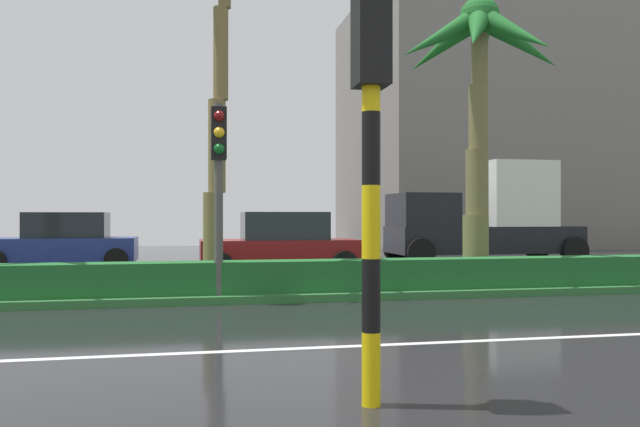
{
  "coord_description": "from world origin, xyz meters",
  "views": [
    {
      "loc": [
        4.86,
        -5.71,
        1.61
      ],
      "look_at": [
        8.54,
        12.07,
        1.68
      ],
      "focal_mm": 36.25,
      "sensor_mm": 36.0,
      "label": 1
    }
  ],
  "objects_px": {
    "traffic_signal_median_right": "(219,163)",
    "car_in_traffic_second": "(64,242)",
    "traffic_signal_foreground": "(370,103)",
    "box_truck_lead": "(485,218)",
    "car_in_traffic_third": "(281,244)",
    "palm_tree_centre_right": "(479,66)"
  },
  "relations": [
    {
      "from": "traffic_signal_median_right",
      "to": "car_in_traffic_third",
      "type": "xyz_separation_m",
      "value": [
        1.97,
        5.71,
        -1.76
      ]
    },
    {
      "from": "palm_tree_centre_right",
      "to": "traffic_signal_foreground",
      "type": "distance_m",
      "value": 10.13
    },
    {
      "from": "car_in_traffic_second",
      "to": "box_truck_lead",
      "type": "bearing_deg",
      "value": 179.71
    },
    {
      "from": "traffic_signal_median_right",
      "to": "box_truck_lead",
      "type": "relative_size",
      "value": 0.55
    },
    {
      "from": "traffic_signal_foreground",
      "to": "box_truck_lead",
      "type": "distance_m",
      "value": 17.37
    },
    {
      "from": "traffic_signal_median_right",
      "to": "traffic_signal_foreground",
      "type": "height_order",
      "value": "traffic_signal_foreground"
    },
    {
      "from": "traffic_signal_foreground",
      "to": "palm_tree_centre_right",
      "type": "bearing_deg",
      "value": -120.76
    },
    {
      "from": "traffic_signal_foreground",
      "to": "car_in_traffic_second",
      "type": "xyz_separation_m",
      "value": [
        -5.15,
        15.21,
        -1.75
      ]
    },
    {
      "from": "traffic_signal_foreground",
      "to": "box_truck_lead",
      "type": "bearing_deg",
      "value": -119.19
    },
    {
      "from": "traffic_signal_foreground",
      "to": "car_in_traffic_second",
      "type": "relative_size",
      "value": 0.87
    },
    {
      "from": "traffic_signal_median_right",
      "to": "traffic_signal_foreground",
      "type": "bearing_deg",
      "value": -81.89
    },
    {
      "from": "car_in_traffic_third",
      "to": "traffic_signal_foreground",
      "type": "bearing_deg",
      "value": 85.34
    },
    {
      "from": "palm_tree_centre_right",
      "to": "traffic_signal_median_right",
      "type": "distance_m",
      "value": 6.7
    },
    {
      "from": "traffic_signal_median_right",
      "to": "car_in_traffic_third",
      "type": "height_order",
      "value": "traffic_signal_median_right"
    },
    {
      "from": "traffic_signal_median_right",
      "to": "car_in_traffic_third",
      "type": "relative_size",
      "value": 0.82
    },
    {
      "from": "traffic_signal_median_right",
      "to": "box_truck_lead",
      "type": "height_order",
      "value": "traffic_signal_median_right"
    },
    {
      "from": "traffic_signal_median_right",
      "to": "palm_tree_centre_right",
      "type": "bearing_deg",
      "value": 16.09
    },
    {
      "from": "traffic_signal_median_right",
      "to": "car_in_traffic_second",
      "type": "relative_size",
      "value": 0.82
    },
    {
      "from": "palm_tree_centre_right",
      "to": "box_truck_lead",
      "type": "relative_size",
      "value": 1.02
    },
    {
      "from": "palm_tree_centre_right",
      "to": "car_in_traffic_third",
      "type": "height_order",
      "value": "palm_tree_centre_right"
    },
    {
      "from": "traffic_signal_foreground",
      "to": "car_in_traffic_third",
      "type": "relative_size",
      "value": 0.87
    },
    {
      "from": "palm_tree_centre_right",
      "to": "box_truck_lead",
      "type": "bearing_deg",
      "value": 62.87
    }
  ]
}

